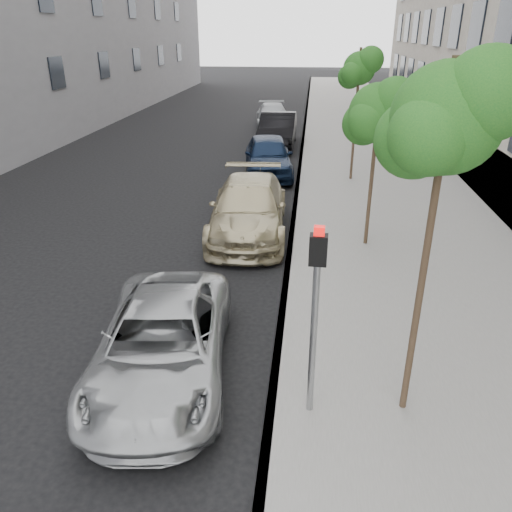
% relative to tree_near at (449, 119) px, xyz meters
% --- Properties ---
extents(ground, '(160.00, 160.00, 0.00)m').
position_rel_tree_near_xyz_m(ground, '(-3.23, -1.50, -4.47)').
color(ground, black).
rests_on(ground, ground).
extents(sidewalk, '(6.40, 72.00, 0.14)m').
position_rel_tree_near_xyz_m(sidewalk, '(1.07, 22.50, -4.40)').
color(sidewalk, gray).
rests_on(sidewalk, ground).
extents(curb, '(0.15, 72.00, 0.14)m').
position_rel_tree_near_xyz_m(curb, '(-2.05, 22.50, -4.40)').
color(curb, '#9E9B93').
rests_on(curb, ground).
extents(tree_near, '(1.69, 1.49, 5.18)m').
position_rel_tree_near_xyz_m(tree_near, '(0.00, 0.00, 0.00)').
color(tree_near, '#38281C').
rests_on(tree_near, sidewalk).
extents(tree_mid, '(1.77, 1.57, 4.32)m').
position_rel_tree_near_xyz_m(tree_mid, '(0.00, 6.50, -0.89)').
color(tree_mid, '#38281C').
rests_on(tree_mid, sidewalk).
extents(tree_far, '(1.55, 1.35, 4.80)m').
position_rel_tree_near_xyz_m(tree_far, '(-0.00, 13.00, -0.31)').
color(tree_far, '#38281C').
rests_on(tree_far, sidewalk).
extents(signal_pole, '(0.25, 0.19, 2.99)m').
position_rel_tree_near_xyz_m(signal_pole, '(-1.46, -0.22, -2.46)').
color(signal_pole, '#939699').
rests_on(signal_pole, sidewalk).
extents(minivan, '(2.67, 4.86, 1.29)m').
position_rel_tree_near_xyz_m(minivan, '(-3.95, 0.54, -3.83)').
color(minivan, '#A9ACAE').
rests_on(minivan, ground).
extents(suv, '(2.43, 5.36, 1.52)m').
position_rel_tree_near_xyz_m(suv, '(-3.33, 7.26, -3.71)').
color(suv, tan).
rests_on(suv, ground).
extents(sedan_blue, '(2.42, 4.81, 1.57)m').
position_rel_tree_near_xyz_m(sedan_blue, '(-3.33, 13.72, -3.69)').
color(sedan_blue, '#101D36').
rests_on(sedan_blue, ground).
extents(sedan_black, '(1.75, 4.99, 1.64)m').
position_rel_tree_near_xyz_m(sedan_black, '(-3.33, 19.13, -3.65)').
color(sedan_black, black).
rests_on(sedan_black, ground).
extents(sedan_rear, '(2.44, 4.89, 1.36)m').
position_rel_tree_near_xyz_m(sedan_rear, '(-4.01, 24.57, -3.79)').
color(sedan_rear, '#999CA0').
rests_on(sedan_rear, ground).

